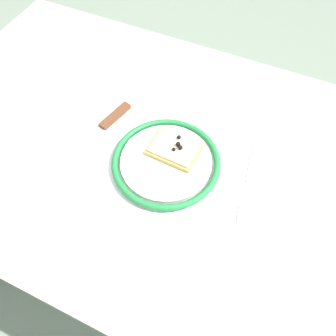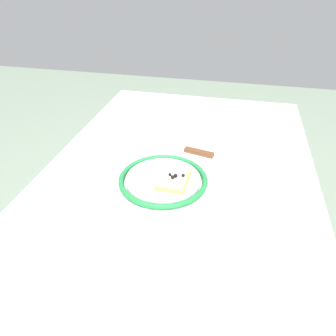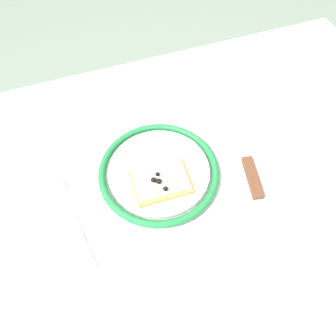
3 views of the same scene
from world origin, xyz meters
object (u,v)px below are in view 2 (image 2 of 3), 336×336
at_px(knife, 189,150).
at_px(fork, 161,231).
at_px(dining_table, 176,201).
at_px(plate, 163,180).
at_px(pizza_slice_near, 173,178).

xyz_separation_m(knife, fork, (-0.34, 0.00, -0.00)).
bearing_deg(dining_table, plate, 133.66).
relative_size(plate, fork, 1.15).
xyz_separation_m(pizza_slice_near, knife, (0.18, -0.01, -0.02)).
bearing_deg(knife, pizza_slice_near, 176.26).
relative_size(dining_table, plate, 5.17).
distance_m(dining_table, fork, 0.22).
bearing_deg(fork, dining_table, 1.78).
bearing_deg(plate, pizza_slice_near, -101.03).
bearing_deg(pizza_slice_near, knife, -3.74).
xyz_separation_m(pizza_slice_near, fork, (-0.17, -0.01, -0.02)).
distance_m(plate, fork, 0.18).
bearing_deg(fork, plate, 11.58).
bearing_deg(pizza_slice_near, dining_table, -3.29).
bearing_deg(dining_table, fork, -178.22).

